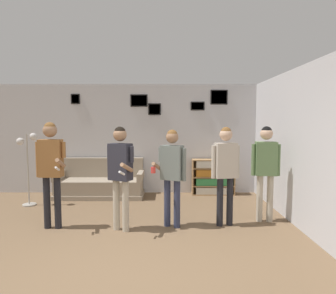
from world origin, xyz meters
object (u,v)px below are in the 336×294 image
person_player_foreground_left (50,163)px  person_watcher_holding_cup (171,168)px  couch (100,184)px  person_player_foreground_center (120,167)px  person_spectator_far_right (265,163)px  bookshelf (212,177)px  person_spectator_near_bookshelf (225,165)px  floor_lamp (27,156)px

person_player_foreground_left → person_watcher_holding_cup: 2.00m
couch → person_player_foreground_center: 2.53m
couch → person_watcher_holding_cup: person_watcher_holding_cup is taller
person_player_foreground_left → person_watcher_holding_cup: person_player_foreground_left is taller
person_player_foreground_center → person_spectator_far_right: person_player_foreground_center is taller
couch → person_player_foreground_center: bearing=-69.6°
couch → person_player_foreground_left: 2.33m
bookshelf → person_spectator_near_bookshelf: person_spectator_near_bookshelf is taller
floor_lamp → person_spectator_near_bookshelf: size_ratio=0.91×
floor_lamp → person_player_foreground_left: person_player_foreground_left is taller
person_spectator_far_right → bookshelf: bearing=107.1°
person_player_foreground_center → person_spectator_far_right: bearing=10.0°
person_player_foreground_left → person_spectator_near_bookshelf: 2.91m
person_spectator_far_right → person_watcher_holding_cup: bearing=-170.7°
couch → person_player_foreground_center: size_ratio=1.20×
person_player_foreground_left → person_spectator_far_right: (3.66, 0.34, -0.06)m
couch → person_spectator_far_right: size_ratio=1.20×
floor_lamp → person_player_foreground_left: size_ratio=0.87×
person_player_foreground_left → person_player_foreground_center: bearing=-5.1°
floor_lamp → couch: bearing=30.3°
person_spectator_near_bookshelf → person_spectator_far_right: person_spectator_far_right is taller
floor_lamp → person_player_foreground_center: size_ratio=0.91×
person_spectator_near_bookshelf → couch: bearing=142.0°
person_spectator_far_right → couch: bearing=151.4°
couch → floor_lamp: bearing=-149.7°
couch → person_watcher_holding_cup: (1.68, -2.09, 0.72)m
person_player_foreground_center → person_spectator_far_right: 2.54m
couch → bookshelf: couch is taller
person_player_foreground_center → person_watcher_holding_cup: size_ratio=1.03×
person_player_foreground_center → person_spectator_near_bookshelf: bearing=7.7°
bookshelf → person_watcher_holding_cup: 2.58m
bookshelf → person_spectator_near_bookshelf: size_ratio=0.61×
couch → person_spectator_far_right: 3.88m
bookshelf → person_watcher_holding_cup: bearing=-114.5°
person_watcher_holding_cup → person_spectator_near_bookshelf: (0.91, 0.07, 0.03)m
couch → floor_lamp: 1.74m
person_spectator_near_bookshelf → person_player_foreground_left: bearing=-177.4°
person_player_foreground_left → person_spectator_near_bookshelf: bearing=2.6°
person_watcher_holding_cup → person_spectator_near_bookshelf: person_spectator_near_bookshelf is taller
person_player_foreground_center → person_watcher_holding_cup: person_player_foreground_center is taller
bookshelf → person_spectator_far_right: bearing=-72.9°
bookshelf → floor_lamp: (-4.07, -0.99, 0.62)m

